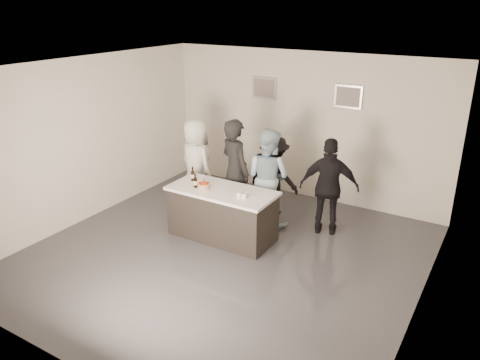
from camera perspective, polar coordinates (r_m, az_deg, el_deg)
The scene contains 19 objects.
floor at distance 7.78m, azimuth -1.93°, elevation -9.08°, with size 6.00×6.00×0.00m, color #3D3D42.
ceiling at distance 6.78m, azimuth -2.24°, elevation 13.40°, with size 6.00×6.00×0.00m, color white.
wall_back at distance 9.68m, azimuth 7.71°, elevation 6.52°, with size 6.00×0.04×3.00m, color silver.
wall_front at distance 5.13m, azimuth -20.88°, elevation -8.46°, with size 6.00×0.04×3.00m, color silver.
wall_left at distance 9.06m, azimuth -18.24°, elevation 4.62°, with size 0.04×6.00×3.00m, color silver.
wall_right at distance 6.15m, azimuth 22.11°, elevation -3.60°, with size 0.04×6.00×3.00m, color silver.
picture_left at distance 9.89m, azimuth 2.98°, elevation 11.14°, with size 0.54×0.04×0.44m, color #B2B2B7.
picture_right at distance 9.19m, azimuth 13.06°, elevation 9.86°, with size 0.54×0.04×0.44m, color #B2B2B7.
bar_counter at distance 8.12m, azimuth -2.17°, elevation -4.12°, with size 1.86×0.86×0.90m, color white.
cake at distance 8.00m, azimuth -4.42°, elevation -0.76°, with size 0.21×0.21×0.08m, color orange.
beer_bottle_a at distance 8.33m, azimuth -5.79°, elevation 0.77°, with size 0.07×0.07×0.26m, color black.
beer_bottle_b at distance 8.02m, azimuth -5.48°, elevation -0.03°, with size 0.07×0.07×0.26m, color black.
tumbler_cluster at distance 7.65m, azimuth 0.40°, elevation -1.74°, with size 0.19×0.19×0.08m, color gold.
candles at distance 7.83m, azimuth -5.24°, elevation -1.55°, with size 0.24×0.08×0.01m, color pink.
person_main_black at distance 8.56m, azimuth -0.59°, elevation 1.09°, with size 0.71×0.47×1.96m, color black.
person_main_blue at distance 8.49m, azimuth 3.39°, elevation 0.37°, with size 0.88×0.69×1.81m, color #9CB9CC.
person_guest_left at distance 9.23m, azimuth -5.39°, elevation 1.97°, with size 0.87×0.57×1.79m, color white.
person_guest_right at distance 8.26m, azimuth 10.81°, elevation -0.84°, with size 1.02×0.43×1.75m, color black.
person_guest_back at distance 8.93m, azimuth 4.16°, elevation 0.55°, with size 1.01×0.58×1.56m, color black.
Camera 1 is at (3.69, -5.62, 3.91)m, focal length 35.00 mm.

